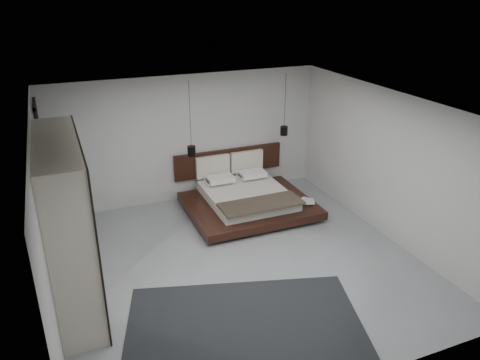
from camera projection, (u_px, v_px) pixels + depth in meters
name	position (u px, v px, depth m)	size (l,w,h in m)	color
floor	(240.00, 263.00, 8.24)	(6.00, 6.00, 0.00)	#93969B
ceiling	(240.00, 107.00, 7.15)	(6.00, 6.00, 0.00)	white
wall_back	(188.00, 139.00, 10.25)	(6.00, 6.00, 0.00)	beige
wall_front	(343.00, 294.00, 5.14)	(6.00, 6.00, 0.00)	beige
wall_left	(45.00, 223.00, 6.64)	(6.00, 6.00, 0.00)	beige
wall_right	(388.00, 165.00, 8.74)	(6.00, 6.00, 0.00)	beige
lattice_screen	(45.00, 170.00, 8.79)	(0.05, 0.90, 2.60)	black
bed	(246.00, 197.00, 10.09)	(2.59, 2.32, 1.04)	black
book_lower	(304.00, 202.00, 9.94)	(0.21, 0.28, 0.03)	#99724C
book_upper	(304.00, 202.00, 9.90)	(0.22, 0.30, 0.02)	#99724C
pendant_left	(192.00, 151.00, 9.63)	(0.17, 0.17, 1.55)	black
pendant_right	(284.00, 130.00, 10.30)	(0.16, 0.16, 1.36)	black
wardrobe	(68.00, 224.00, 6.86)	(0.62, 2.62, 2.57)	beige
rug	(246.00, 333.00, 6.58)	(3.37, 2.41, 0.01)	black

